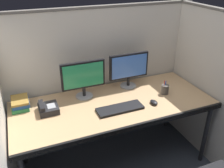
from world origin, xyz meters
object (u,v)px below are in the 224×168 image
at_px(desk_phone, 48,108).
at_px(book_stack, 20,103).
at_px(monitor_left, 83,77).
at_px(keyboard_main, 120,109).
at_px(computer_mouse, 154,102).
at_px(pen_cup, 165,89).
at_px(monitor_right, 129,68).
at_px(desk, 114,108).

xyz_separation_m(desk_phone, book_stack, (-0.22, 0.17, 0.01)).
xyz_separation_m(monitor_left, book_stack, (-0.60, 0.03, -0.17)).
height_order(keyboard_main, desk_phone, desk_phone).
bearing_deg(computer_mouse, monitor_left, 146.38).
height_order(keyboard_main, computer_mouse, computer_mouse).
distance_m(computer_mouse, pen_cup, 0.25).
relative_size(computer_mouse, book_stack, 0.44).
bearing_deg(desk_phone, monitor_right, 11.11).
xyz_separation_m(computer_mouse, pen_cup, (0.21, 0.13, 0.03)).
relative_size(monitor_left, monitor_right, 1.00).
bearing_deg(desk, monitor_left, 134.02).
height_order(keyboard_main, book_stack, book_stack).
height_order(desk, monitor_right, monitor_right).
relative_size(desk, pen_cup, 13.36).
bearing_deg(desk_phone, pen_cup, -5.49).
distance_m(monitor_left, keyboard_main, 0.47).
height_order(desk, pen_cup, pen_cup).
relative_size(monitor_right, pen_cup, 3.02).
height_order(computer_mouse, pen_cup, pen_cup).
relative_size(monitor_left, desk_phone, 2.26).
bearing_deg(desk_phone, monitor_left, 19.51).
distance_m(monitor_right, computer_mouse, 0.47).
xyz_separation_m(desk, monitor_right, (0.28, 0.27, 0.27)).
relative_size(keyboard_main, desk_phone, 2.26).
height_order(desk, keyboard_main, keyboard_main).
distance_m(desk, computer_mouse, 0.38).
relative_size(desk_phone, book_stack, 0.87).
height_order(pen_cup, book_stack, pen_cup).
xyz_separation_m(keyboard_main, desk_phone, (-0.61, 0.22, 0.02)).
bearing_deg(desk, computer_mouse, -22.81).
relative_size(keyboard_main, computer_mouse, 4.48).
relative_size(monitor_left, pen_cup, 3.02).
bearing_deg(book_stack, desk, -17.82).
distance_m(desk, book_stack, 0.88).
xyz_separation_m(pen_cup, book_stack, (-1.38, 0.28, -0.00)).
relative_size(desk, computer_mouse, 19.79).
bearing_deg(pen_cup, monitor_left, 162.54).
xyz_separation_m(desk, monitor_left, (-0.23, 0.24, 0.27)).
bearing_deg(desk, pen_cup, -1.06).
relative_size(desk_phone, pen_cup, 1.34).
distance_m(desk, monitor_left, 0.42).
xyz_separation_m(monitor_right, desk_phone, (-0.88, -0.17, -0.18)).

